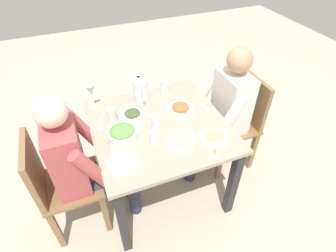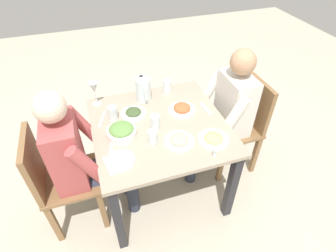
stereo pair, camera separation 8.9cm
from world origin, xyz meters
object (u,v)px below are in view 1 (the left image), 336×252
Objects in this scene: plate_beans at (181,140)px; wine_glass at (91,91)px; salad_bowl at (122,133)px; salt_shaker at (218,151)px; chair_near at (57,183)px; plate_dolmas at (132,114)px; water_pitcher at (141,90)px; plate_yoghurt at (123,161)px; water_glass_near_right at (156,122)px; diner_near at (83,160)px; dining_table at (159,136)px; plate_rice_curry at (181,108)px; plate_fries at (215,137)px; water_glass_by_pitcher at (164,87)px; diner_far at (221,110)px; water_glass_near_left at (112,115)px; chair_far at (239,118)px; water_glass_far_left at (154,137)px.

wine_glass reaches higher than plate_beans.
salad_bowl is 3.79× the size of salt_shaker.
chair_near is 0.70m from plate_dolmas.
water_pitcher is 0.57m from plate_beans.
plate_yoghurt is 0.97× the size of plate_dolmas.
plate_dolmas is at bearing -149.98° from water_glass_near_right.
diner_near is at bearing -20.40° from wine_glass.
dining_table is 5.15× the size of plate_yoghurt.
diner_near is 0.88m from salt_shaker.
water_glass_near_right is (0.20, 0.11, 0.04)m from plate_dolmas.
water_pitcher reaches higher than water_glass_near_right.
water_pitcher reaches higher than salad_bowl.
plate_rice_curry is (-0.14, 0.49, -0.02)m from salad_bowl.
water_glass_by_pitcher is at bearing -169.88° from plate_fries.
water_pitcher is (-0.33, -0.03, 0.21)m from dining_table.
plate_beans is (0.29, -0.49, 0.10)m from diner_far.
salad_bowl is 0.62m from water_glass_by_pitcher.
salt_shaker is at bearing 41.30° from plate_beans.
diner_near is at bearing -113.19° from salt_shaker.
diner_near is at bearing -131.07° from plate_yoghurt.
chair_far is at bearing 84.76° from water_glass_near_left.
diner_far is (-0.00, -0.20, 0.15)m from chair_far.
water_glass_far_left reaches higher than plate_fries.
chair_near is 0.75× the size of diner_far.
water_glass_by_pitcher is at bearing -117.61° from chair_far.
chair_near is at bearing -84.98° from chair_far.
chair_far is 4.14× the size of plate_rice_curry.
diner_near is at bearing -83.55° from dining_table.
diner_far is 12.24× the size of water_glass_far_left.
chair_near is at bearing -61.76° from water_pitcher.
diner_near is 6.30× the size of plate_yoghurt.
salad_bowl is at bearing -31.24° from plate_dolmas.
diner_near is 6.13× the size of water_pitcher.
dining_table is 4.53× the size of plate_rice_curry.
plate_fries is 0.97m from wine_glass.
plate_beans is 0.41m from plate_yoghurt.
salad_bowl is at bearing 7.09° from water_glass_near_left.
diner_far is at bearing 97.35° from salad_bowl.
plate_rice_curry is at bearing 101.94° from diner_near.
chair_far is (-0.13, 1.54, 0.00)m from chair_near.
chair_far is at bearing 71.72° from water_pitcher.
water_glass_near_left is 1.91× the size of salt_shaker.
plate_rice_curry is 0.66m from plate_yoghurt.
water_glass_by_pitcher is (-0.54, 0.28, 0.01)m from water_glass_far_left.
wine_glass reaches higher than salt_shaker.
diner_near is 0.37m from water_glass_near_left.
diner_far is 0.67m from water_pitcher.
water_glass_near_right is (-0.25, -0.33, 0.04)m from plate_fries.
wine_glass is (-0.46, 0.37, 0.37)m from chair_near.
water_pitcher is 0.93× the size of plate_beans.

